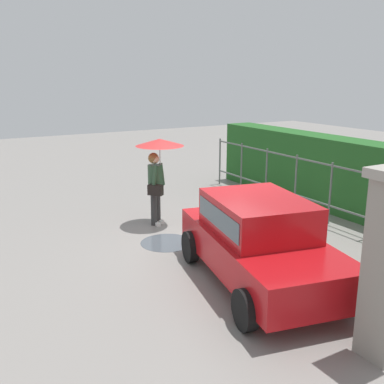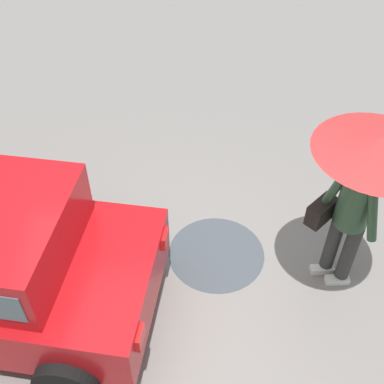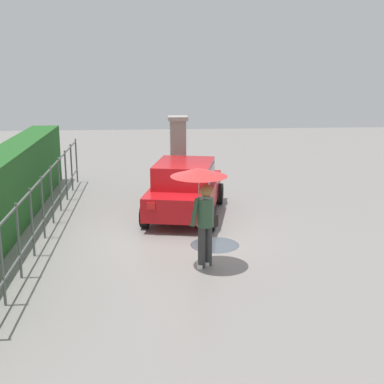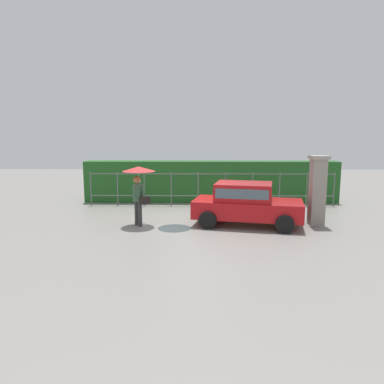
% 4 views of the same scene
% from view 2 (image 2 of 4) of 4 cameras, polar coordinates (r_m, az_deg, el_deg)
% --- Properties ---
extents(ground_plane, '(40.00, 40.00, 0.00)m').
position_cam_2_polar(ground_plane, '(5.21, -5.68, -15.53)').
color(ground_plane, gray).
extents(pedestrian, '(1.13, 1.13, 2.05)m').
position_cam_2_polar(pedestrian, '(4.62, 19.68, 1.80)').
color(pedestrian, '#333333').
rests_on(pedestrian, ground).
extents(puddle_near, '(1.12, 1.12, 0.00)m').
position_cam_2_polar(puddle_near, '(5.73, 2.86, -7.19)').
color(puddle_near, '#4C545B').
rests_on(puddle_near, ground).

